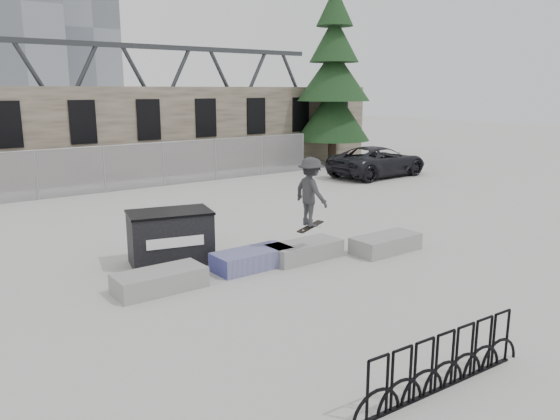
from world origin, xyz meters
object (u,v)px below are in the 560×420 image
(bike_rack, at_px, (444,362))
(dumpster, at_px, (170,237))
(planter_center_left, at_px, (252,258))
(skateboarder, at_px, (311,192))
(planter_offset, at_px, (386,243))
(suv, at_px, (378,161))
(planter_center_right, at_px, (304,250))
(spruce_tree, at_px, (334,80))
(planter_far_left, at_px, (160,280))

(bike_rack, bearing_deg, dumpster, 94.11)
(planter_center_left, relative_size, skateboarder, 1.10)
(planter_offset, bearing_deg, skateboarder, 173.59)
(suv, bearing_deg, skateboarder, 124.60)
(bike_rack, xyz_separation_m, skateboarder, (2.12, 5.64, 1.47))
(planter_center_right, bearing_deg, spruce_tree, 45.84)
(bike_rack, height_order, skateboarder, skateboarder)
(planter_center_left, xyz_separation_m, planter_center_right, (1.51, -0.22, 0.00))
(planter_center_left, bearing_deg, dumpster, 132.44)
(planter_far_left, relative_size, skateboarder, 1.10)
(bike_rack, bearing_deg, planter_center_right, 68.95)
(planter_center_left, distance_m, planter_center_right, 1.52)
(planter_far_left, relative_size, spruce_tree, 0.17)
(spruce_tree, bearing_deg, planter_far_left, -141.93)
(dumpster, bearing_deg, suv, 38.72)
(planter_far_left, distance_m, planter_center_left, 2.52)
(planter_far_left, height_order, dumpster, dumpster)
(planter_center_left, distance_m, bike_rack, 6.46)
(planter_center_right, bearing_deg, planter_center_left, 171.77)
(planter_center_left, relative_size, bike_rack, 0.56)
(planter_offset, bearing_deg, planter_center_left, 164.48)
(planter_center_left, height_order, bike_rack, bike_rack)
(planter_offset, xyz_separation_m, dumpster, (-5.17, 2.61, 0.44))
(planter_center_left, distance_m, spruce_tree, 20.61)
(planter_center_right, xyz_separation_m, bike_rack, (-2.38, -6.18, 0.19))
(suv, bearing_deg, planter_center_right, 123.53)
(planter_far_left, distance_m, planter_offset, 6.31)
(planter_center_right, bearing_deg, dumpster, 148.65)
(spruce_tree, bearing_deg, bike_rack, -128.28)
(planter_center_left, height_order, spruce_tree, spruce_tree)
(planter_far_left, distance_m, planter_center_right, 4.02)
(planter_center_left, xyz_separation_m, skateboarder, (1.25, -0.76, 1.66))
(suv, bearing_deg, planter_offset, 131.89)
(dumpster, xyz_separation_m, spruce_tree, (16.29, 11.94, 4.20))
(planter_offset, height_order, spruce_tree, spruce_tree)
(bike_rack, bearing_deg, planter_center_left, 82.25)
(planter_center_left, distance_m, skateboarder, 2.21)
(planter_far_left, xyz_separation_m, planter_center_left, (2.51, 0.08, 0.00))
(suv, xyz_separation_m, skateboarder, (-12.12, -9.14, 1.13))
(skateboarder, bearing_deg, planter_center_left, 60.07)
(planter_center_right, distance_m, planter_offset, 2.36)
(planter_far_left, height_order, planter_center_right, same)
(suv, distance_m, skateboarder, 15.22)
(planter_center_right, xyz_separation_m, spruce_tree, (13.34, 13.74, 4.64))
(planter_center_left, xyz_separation_m, dumpster, (-1.45, 1.58, 0.44))
(spruce_tree, height_order, suv, spruce_tree)
(planter_far_left, relative_size, planter_offset, 1.00)
(planter_offset, distance_m, suv, 13.49)
(planter_center_left, height_order, skateboarder, skateboarder)
(planter_center_right, distance_m, spruce_tree, 19.71)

